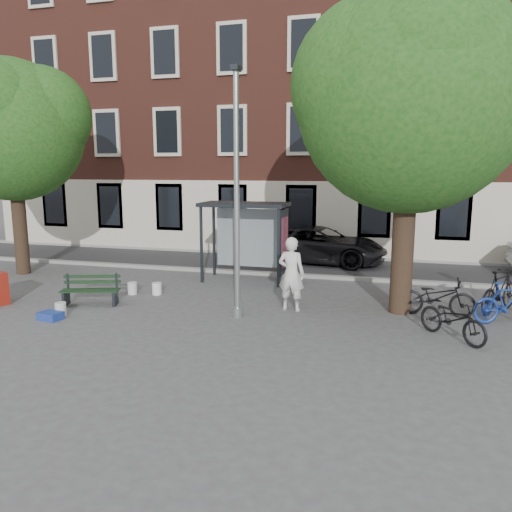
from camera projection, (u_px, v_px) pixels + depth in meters
The scene contains 20 objects.
ground at pixel (238, 316), 12.74m from camera, with size 90.00×90.00×0.00m, color #4C4C4F.
road at pixel (291, 265), 19.39m from camera, with size 40.00×4.00×0.01m, color #28282B.
curb_near at pixel (280, 274), 17.48m from camera, with size 40.00×0.25×0.12m, color gray.
curb_far at pixel (301, 255), 21.28m from camera, with size 40.00×0.25×0.12m, color gray.
building_row at pixel (318, 99), 23.87m from camera, with size 30.00×8.00×14.00m, color brown.
lamppost at pixel (237, 207), 12.26m from camera, with size 0.28×0.35×6.11m.
tree_right at pixel (412, 89), 12.04m from camera, with size 5.76×5.60×8.20m.
tree_left at pixel (9, 124), 16.91m from camera, with size 5.18×4.86×7.40m.
bus_shelter at pixel (257, 224), 16.47m from camera, with size 2.85×1.45×2.62m.
painter at pixel (291, 274), 13.15m from camera, with size 0.72×0.47×1.97m, color silver.
bench at pixel (91, 292), 13.77m from camera, with size 1.64×0.95×0.80m.
bike_a at pixel (436, 297), 12.71m from camera, with size 0.66×1.90×1.00m, color black.
bike_b at pixel (508, 303), 12.09m from camera, with size 0.49×1.73×1.04m, color navy.
bike_c at pixel (453, 319), 10.96m from camera, with size 0.63×1.80×0.95m, color black.
bike_d at pixel (500, 291), 13.01m from camera, with size 0.54×1.91×1.15m, color black.
car_dark at pixel (320, 245), 19.80m from camera, with size 2.41×5.22×1.45m, color black.
blue_crate at pixel (50, 316), 12.45m from camera, with size 0.55×0.40×0.20m, color navy.
bucket_a at pixel (61, 309), 12.72m from camera, with size 0.28×0.28×0.36m, color silver.
bucket_b at pixel (157, 289), 14.92m from camera, with size 0.28×0.28×0.36m, color white.
bucket_c at pixel (132, 288), 14.97m from camera, with size 0.28×0.28×0.36m, color silver.
Camera 1 is at (3.70, -11.72, 3.75)m, focal length 35.00 mm.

